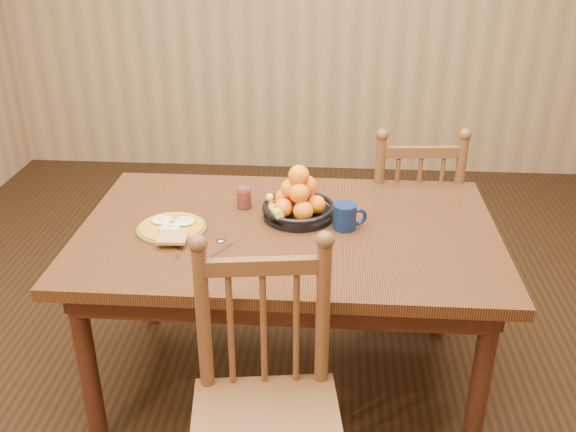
# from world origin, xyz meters

# --- Properties ---
(room) EXTENTS (4.52, 5.02, 2.72)m
(room) POSITION_xyz_m (0.00, 0.00, 1.35)
(room) COLOR black
(room) RESTS_ON ground
(dining_table) EXTENTS (1.60, 1.00, 0.75)m
(dining_table) POSITION_xyz_m (0.00, 0.00, 0.67)
(dining_table) COLOR black
(dining_table) RESTS_ON ground
(chair_far) EXTENTS (0.47, 0.45, 0.97)m
(chair_far) POSITION_xyz_m (0.54, 0.64, 0.47)
(chair_far) COLOR #462915
(chair_far) RESTS_ON ground
(chair_near) EXTENTS (0.50, 0.48, 0.99)m
(chair_near) POSITION_xyz_m (-0.02, -0.71, 0.48)
(chair_near) COLOR #462915
(chair_near) RESTS_ON ground
(breakfast_plate) EXTENTS (0.26, 0.29, 0.04)m
(breakfast_plate) POSITION_xyz_m (-0.44, -0.06, 0.76)
(breakfast_plate) COLOR #59601E
(breakfast_plate) RESTS_ON dining_table
(fork) EXTENTS (0.04, 0.18, 0.00)m
(fork) POSITION_xyz_m (-0.37, -0.17, 0.75)
(fork) COLOR silver
(fork) RESTS_ON dining_table
(spoon) EXTENTS (0.07, 0.15, 0.01)m
(spoon) POSITION_xyz_m (-0.24, -0.15, 0.75)
(spoon) COLOR silver
(spoon) RESTS_ON dining_table
(coffee_mug) EXTENTS (0.13, 0.09, 0.10)m
(coffee_mug) POSITION_xyz_m (0.22, 0.01, 0.80)
(coffee_mug) COLOR #0B1A3C
(coffee_mug) RESTS_ON dining_table
(juice_glass) EXTENTS (0.06, 0.06, 0.09)m
(juice_glass) POSITION_xyz_m (-0.19, 0.17, 0.79)
(juice_glass) COLOR silver
(juice_glass) RESTS_ON dining_table
(fruit_bowl) EXTENTS (0.29, 0.29, 0.22)m
(fruit_bowl) POSITION_xyz_m (0.03, 0.10, 0.81)
(fruit_bowl) COLOR black
(fruit_bowl) RESTS_ON dining_table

